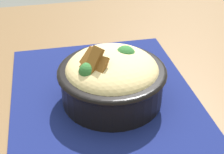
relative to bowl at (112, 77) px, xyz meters
The scene contains 4 objects.
table 0.13m from the bowl, 43.14° to the left, with size 1.00×0.99×0.72m.
placemat 0.06m from the bowl, 33.00° to the left, with size 0.41×0.35×0.00m, color #11194C.
bowl is the anchor object (origin of this frame).
fork 0.14m from the bowl, ahead, with size 0.02×0.13×0.00m.
Camera 1 is at (-0.52, 0.08, 1.10)m, focal length 53.63 mm.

